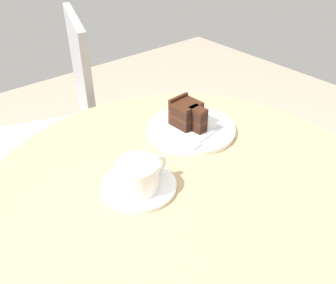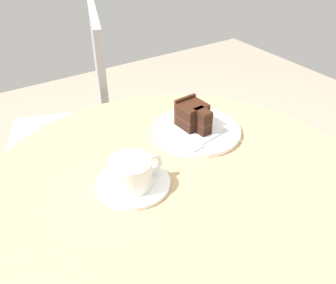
{
  "view_description": "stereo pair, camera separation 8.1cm",
  "coord_description": "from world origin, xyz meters",
  "px_view_note": "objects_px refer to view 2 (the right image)",
  "views": [
    {
      "loc": [
        -0.39,
        -0.4,
        1.18
      ],
      "look_at": [
        0.04,
        0.11,
        0.72
      ],
      "focal_mm": 38.0,
      "sensor_mm": 36.0,
      "label": 1
    },
    {
      "loc": [
        -0.32,
        -0.45,
        1.18
      ],
      "look_at": [
        0.04,
        0.11,
        0.72
      ],
      "focal_mm": 38.0,
      "sensor_mm": 36.0,
      "label": 2
    }
  ],
  "objects_px": {
    "coffee_cup": "(132,172)",
    "fork": "(205,142)",
    "cake_plate": "(196,131)",
    "napkin": "(212,128)",
    "cake_slice": "(193,116)",
    "cafe_chair": "(81,116)",
    "teaspoon": "(108,177)",
    "saucer": "(133,183)"
  },
  "relations": [
    {
      "from": "teaspoon",
      "to": "fork",
      "type": "distance_m",
      "value": 0.25
    },
    {
      "from": "cake_plate",
      "to": "fork",
      "type": "xyz_separation_m",
      "value": [
        -0.02,
        -0.06,
        0.01
      ]
    },
    {
      "from": "fork",
      "to": "saucer",
      "type": "bearing_deg",
      "value": -2.46
    },
    {
      "from": "cake_slice",
      "to": "napkin",
      "type": "relative_size",
      "value": 0.56
    },
    {
      "from": "saucer",
      "to": "teaspoon",
      "type": "height_order",
      "value": "teaspoon"
    },
    {
      "from": "teaspoon",
      "to": "cake_plate",
      "type": "xyz_separation_m",
      "value": [
        0.27,
        0.05,
        -0.01
      ]
    },
    {
      "from": "cake_slice",
      "to": "fork",
      "type": "xyz_separation_m",
      "value": [
        -0.02,
        -0.08,
        -0.03
      ]
    },
    {
      "from": "cake_plate",
      "to": "fork",
      "type": "height_order",
      "value": "fork"
    },
    {
      "from": "fork",
      "to": "coffee_cup",
      "type": "bearing_deg",
      "value": -1.24
    },
    {
      "from": "napkin",
      "to": "cake_plate",
      "type": "bearing_deg",
      "value": 170.82
    },
    {
      "from": "saucer",
      "to": "fork",
      "type": "bearing_deg",
      "value": 7.68
    },
    {
      "from": "cake_slice",
      "to": "coffee_cup",
      "type": "bearing_deg",
      "value": -154.91
    },
    {
      "from": "saucer",
      "to": "coffee_cup",
      "type": "xyz_separation_m",
      "value": [
        -0.0,
        -0.01,
        0.04
      ]
    },
    {
      "from": "coffee_cup",
      "to": "fork",
      "type": "height_order",
      "value": "coffee_cup"
    },
    {
      "from": "cake_slice",
      "to": "fork",
      "type": "distance_m",
      "value": 0.08
    },
    {
      "from": "cake_plate",
      "to": "cake_slice",
      "type": "bearing_deg",
      "value": 93.0
    },
    {
      "from": "fork",
      "to": "cake_plate",
      "type": "bearing_deg",
      "value": -119.16
    },
    {
      "from": "coffee_cup",
      "to": "cake_slice",
      "type": "height_order",
      "value": "cake_slice"
    },
    {
      "from": "coffee_cup",
      "to": "fork",
      "type": "xyz_separation_m",
      "value": [
        0.22,
        0.03,
        -0.03
      ]
    },
    {
      "from": "cake_slice",
      "to": "saucer",
      "type": "bearing_deg",
      "value": -155.58
    },
    {
      "from": "saucer",
      "to": "napkin",
      "type": "height_order",
      "value": "saucer"
    },
    {
      "from": "teaspoon",
      "to": "cake_slice",
      "type": "relative_size",
      "value": 0.89
    },
    {
      "from": "saucer",
      "to": "cake_slice",
      "type": "height_order",
      "value": "cake_slice"
    },
    {
      "from": "cake_plate",
      "to": "napkin",
      "type": "relative_size",
      "value": 1.3
    },
    {
      "from": "cake_slice",
      "to": "napkin",
      "type": "bearing_deg",
      "value": -25.28
    },
    {
      "from": "cake_plate",
      "to": "cake_slice",
      "type": "relative_size",
      "value": 2.32
    },
    {
      "from": "coffee_cup",
      "to": "cafe_chair",
      "type": "height_order",
      "value": "cafe_chair"
    },
    {
      "from": "cake_plate",
      "to": "cake_slice",
      "type": "height_order",
      "value": "cake_slice"
    },
    {
      "from": "coffee_cup",
      "to": "teaspoon",
      "type": "xyz_separation_m",
      "value": [
        -0.03,
        0.05,
        -0.03
      ]
    },
    {
      "from": "teaspoon",
      "to": "cafe_chair",
      "type": "relative_size",
      "value": 0.1
    },
    {
      "from": "coffee_cup",
      "to": "cake_slice",
      "type": "relative_size",
      "value": 1.22
    },
    {
      "from": "cafe_chair",
      "to": "fork",
      "type": "bearing_deg",
      "value": 30.24
    },
    {
      "from": "cake_plate",
      "to": "napkin",
      "type": "bearing_deg",
      "value": -9.18
    },
    {
      "from": "cafe_chair",
      "to": "teaspoon",
      "type": "bearing_deg",
      "value": 5.95
    },
    {
      "from": "fork",
      "to": "napkin",
      "type": "relative_size",
      "value": 0.76
    },
    {
      "from": "cake_slice",
      "to": "cafe_chair",
      "type": "relative_size",
      "value": 0.11
    },
    {
      "from": "fork",
      "to": "cafe_chair",
      "type": "bearing_deg",
      "value": -89.72
    },
    {
      "from": "cake_plate",
      "to": "napkin",
      "type": "distance_m",
      "value": 0.05
    },
    {
      "from": "teaspoon",
      "to": "cafe_chair",
      "type": "distance_m",
      "value": 0.62
    },
    {
      "from": "cake_plate",
      "to": "cafe_chair",
      "type": "height_order",
      "value": "cafe_chair"
    },
    {
      "from": "cake_plate",
      "to": "cafe_chair",
      "type": "relative_size",
      "value": 0.26
    },
    {
      "from": "teaspoon",
      "to": "saucer",
      "type": "bearing_deg",
      "value": -111.6
    }
  ]
}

